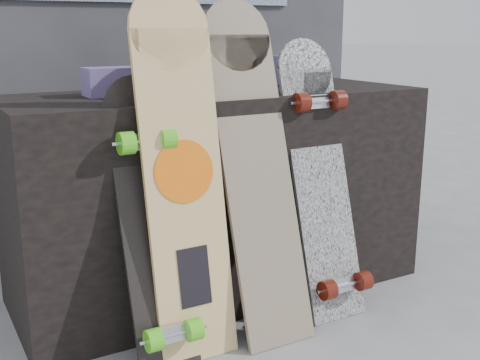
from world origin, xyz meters
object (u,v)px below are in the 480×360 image
longboard_celtic (255,159)px  longboard_cascadia (322,174)px  vendor_table (219,193)px  skateboard_dark (152,219)px  longboard_geisha (182,166)px

longboard_celtic → longboard_cascadia: longboard_celtic is taller
vendor_table → longboard_cascadia: longboard_cascadia is taller
longboard_celtic → skateboard_dark: size_ratio=1.27×
longboard_geisha → longboard_cascadia: size_ratio=1.16×
longboard_celtic → longboard_geisha: bearing=-175.6°
skateboard_dark → vendor_table: bearing=40.4°
longboard_cascadia → vendor_table: bearing=126.8°
vendor_table → longboard_geisha: 0.52m
longboard_cascadia → longboard_celtic: bearing=-179.5°
longboard_cascadia → skateboard_dark: size_ratio=1.12×
vendor_table → longboard_geisha: size_ratio=1.37×
vendor_table → skateboard_dark: 0.55m
skateboard_dark → longboard_geisha: bearing=-1.4°
longboard_celtic → longboard_cascadia: 0.30m
longboard_geisha → skateboard_dark: 0.19m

